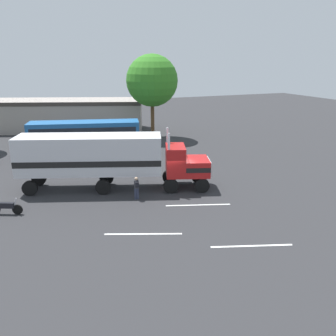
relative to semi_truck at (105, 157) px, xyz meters
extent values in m
plane|color=#2D2D30|center=(4.79, -1.99, -2.52)|extent=(120.00, 120.00, 0.00)
cube|color=silver|center=(4.99, -5.49, -2.52)|extent=(4.21, 1.58, 0.01)
cube|color=silver|center=(0.20, -8.04, -2.52)|extent=(4.15, 1.78, 0.01)
cube|color=silver|center=(5.09, -11.54, -2.52)|extent=(4.21, 1.59, 0.01)
cube|color=#B21919|center=(6.43, -2.33, -0.82)|extent=(2.54, 2.96, 1.20)
cube|color=#B21919|center=(4.92, -1.78, -0.32)|extent=(2.17, 2.83, 2.20)
cube|color=silver|center=(7.31, -2.65, -0.82)|extent=(0.79, 2.00, 1.08)
cube|color=black|center=(6.43, -2.33, -0.76)|extent=(2.56, 3.00, 0.36)
cylinder|color=silver|center=(4.78, -0.56, 0.28)|extent=(0.18, 0.18, 3.40)
cylinder|color=silver|center=(4.03, -2.63, 0.28)|extent=(0.18, 0.18, 3.40)
cube|color=silver|center=(-1.05, 0.37, 0.23)|extent=(10.76, 6.01, 2.80)
cube|color=black|center=(-1.05, 0.37, -0.19)|extent=(10.77, 6.05, 0.44)
cylinder|color=silver|center=(5.76, -0.70, -1.57)|extent=(1.44, 1.04, 0.64)
cylinder|color=black|center=(7.08, -1.40, -1.97)|extent=(1.14, 0.66, 1.10)
cylinder|color=black|center=(6.34, -3.46, -1.97)|extent=(1.14, 0.66, 1.10)
cylinder|color=black|center=(4.92, -0.61, -1.97)|extent=(1.14, 0.66, 1.10)
cylinder|color=black|center=(4.17, -2.68, -1.97)|extent=(1.14, 0.66, 1.10)
cylinder|color=black|center=(0.26, 1.07, -1.97)|extent=(1.14, 0.66, 1.10)
cylinder|color=black|center=(-0.48, -1.00, -1.97)|extent=(1.14, 0.66, 1.10)
cylinder|color=black|center=(-4.67, 2.85, -1.97)|extent=(1.14, 0.66, 1.10)
cylinder|color=black|center=(-5.42, 0.78, -1.97)|extent=(1.14, 0.66, 1.10)
cylinder|color=#2D3347|center=(1.42, -2.81, -2.11)|extent=(0.18, 0.18, 0.82)
cylinder|color=#2D3347|center=(1.57, -2.83, -2.11)|extent=(0.18, 0.18, 0.82)
cylinder|color=#333338|center=(1.49, -2.82, -1.41)|extent=(0.34, 0.34, 0.58)
sphere|color=tan|center=(1.49, -2.82, -1.01)|extent=(0.23, 0.23, 0.23)
cube|color=black|center=(1.47, -3.02, -1.39)|extent=(0.27, 0.18, 0.36)
cube|color=#1E5999|center=(0.42, 11.02, -0.57)|extent=(11.29, 5.27, 2.90)
cube|color=black|center=(0.42, 11.02, 0.01)|extent=(10.66, 5.14, 0.90)
cylinder|color=black|center=(4.68, 11.06, -2.02)|extent=(1.04, 0.53, 1.00)
cylinder|color=black|center=(4.10, 8.89, -2.02)|extent=(1.04, 0.53, 1.00)
cylinder|color=black|center=(-2.87, 13.06, -2.02)|extent=(1.04, 0.53, 1.00)
cylinder|color=black|center=(-3.44, 10.88, -2.02)|extent=(1.04, 0.53, 1.00)
cylinder|color=black|center=(-6.32, -2.42, -2.19)|extent=(0.64, 0.37, 0.66)
cube|color=black|center=(-6.98, -2.11, -1.91)|extent=(1.10, 0.68, 0.36)
cylinder|color=silver|center=(-6.41, -2.38, -1.74)|extent=(0.29, 0.18, 0.69)
cylinder|color=brown|center=(9.50, 15.59, -0.11)|extent=(0.44, 0.44, 4.84)
sphere|color=#347E23|center=(9.50, 15.59, 4.46)|extent=(6.15, 6.15, 6.15)
cube|color=#9E938C|center=(0.63, 24.82, -0.43)|extent=(20.77, 12.41, 4.18)
cube|color=#3F3833|center=(0.63, 24.82, 1.41)|extent=(20.90, 12.53, 0.50)
camera|label=1|loc=(-5.56, -25.55, 7.04)|focal=38.45mm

